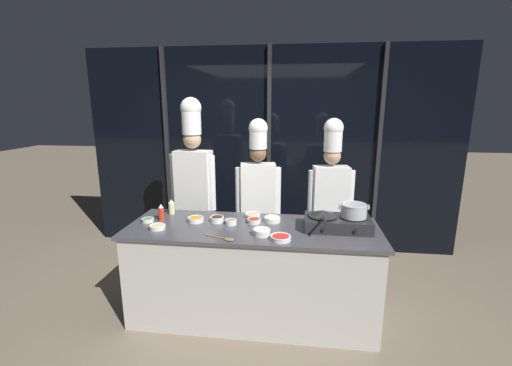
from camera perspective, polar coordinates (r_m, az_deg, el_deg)
The scene contains 22 objects.
ground_plane at distance 3.53m, azimuth -0.55°, elevation -21.02°, with size 24.00×24.00×0.00m, color #7F705B.
window_wall_back at distance 4.61m, azimuth 2.21°, elevation 5.26°, with size 4.97×0.09×2.70m.
demo_counter at distance 3.30m, azimuth -0.57°, elevation -14.58°, with size 2.28×0.80×0.89m.
portable_stove at distance 3.13m, azimuth 13.44°, elevation -6.49°, with size 0.57×0.34×0.12m.
frying_pan at distance 3.09m, azimuth 11.08°, elevation -4.98°, with size 0.26×0.45×0.05m.
stock_pot at distance 3.11m, azimuth 15.98°, elevation -4.37°, with size 0.26×0.23×0.12m.
squeeze_bottle_oil at distance 3.55m, azimuth -13.90°, elevation -3.90°, with size 0.06×0.06×0.15m.
squeeze_bottle_chili at distance 3.39m, azimuth -15.52°, elevation -4.77°, with size 0.05×0.05×0.16m.
prep_bowl_bean_sprouts at distance 2.92m, azimuth 0.95°, elevation -8.09°, with size 0.15×0.15×0.06m.
prep_bowl_noodles at distance 3.24m, azimuth 2.74°, elevation -6.01°, with size 0.15×0.15×0.05m.
prep_bowl_scallions at distance 3.40m, azimuth -17.58°, elevation -5.86°, with size 0.11×0.11×0.03m.
prep_bowl_mushrooms at distance 3.18m, azimuth -4.22°, elevation -6.44°, with size 0.11×0.11×0.05m.
prep_bowl_soy_glaze at distance 3.25m, azimuth -6.50°, elevation -5.96°, with size 0.13×0.13×0.05m.
prep_bowl_bell_pepper at distance 2.83m, azimuth 4.13°, elevation -9.06°, with size 0.17×0.17×0.04m.
prep_bowl_ginger at distance 3.19m, azimuth -16.10°, elevation -7.00°, with size 0.14×0.14×0.04m.
prep_bowl_carrots at distance 3.29m, azimuth -10.01°, elevation -5.94°, with size 0.15×0.15×0.04m.
prep_bowl_shrimp at distance 3.35m, azimuth -0.55°, elevation -5.40°, with size 0.15×0.15×0.04m.
prep_bowl_chili_flakes at distance 3.21m, azimuth -0.40°, elevation -6.27°, with size 0.13×0.13×0.04m.
serving_spoon_slotted at distance 2.86m, azimuth -5.15°, elevation -9.22°, with size 0.27×0.13×0.02m.
chef_head at distance 3.84m, azimuth -10.36°, elevation 1.33°, with size 0.52×0.24×2.05m.
chef_sous at distance 3.72m, azimuth 0.35°, elevation -0.85°, with size 0.49×0.25×1.83m.
chef_line at distance 3.72m, azimuth 12.31°, elevation -1.22°, with size 0.48×0.24×1.84m.
Camera 1 is at (0.40, -2.89, 1.99)m, focal length 24.00 mm.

